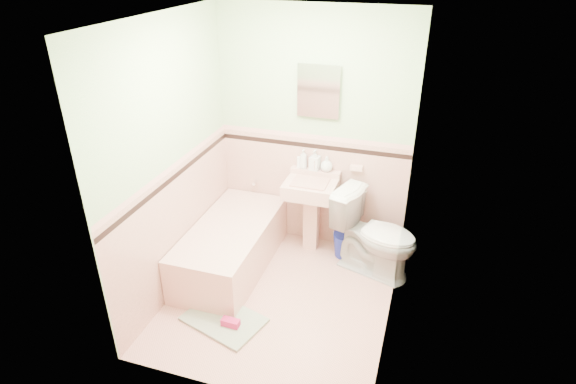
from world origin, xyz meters
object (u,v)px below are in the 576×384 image
(soap_bottle_mid, at_px, (315,160))
(bucket, at_px, (345,245))
(shoe, at_px, (231,323))
(bathtub, at_px, (231,247))
(medicine_cabinet, at_px, (319,91))
(soap_bottle_right, at_px, (327,164))
(sink, at_px, (310,217))
(soap_bottle_left, at_px, (303,159))
(toilet, at_px, (376,235))

(soap_bottle_mid, relative_size, bucket, 0.82)
(soap_bottle_mid, height_order, shoe, soap_bottle_mid)
(bathtub, height_order, soap_bottle_mid, soap_bottle_mid)
(medicine_cabinet, relative_size, soap_bottle_right, 2.76)
(medicine_cabinet, distance_m, soap_bottle_right, 0.75)
(bathtub, distance_m, soap_bottle_mid, 1.24)
(bucket, distance_m, shoe, 1.55)
(medicine_cabinet, height_order, shoe, medicine_cabinet)
(sink, xyz_separation_m, soap_bottle_left, (-0.13, 0.18, 0.57))
(shoe, bearing_deg, sink, 78.22)
(soap_bottle_right, height_order, toilet, soap_bottle_right)
(soap_bottle_left, distance_m, toilet, 1.07)
(soap_bottle_left, bearing_deg, soap_bottle_right, 0.00)
(medicine_cabinet, distance_m, soap_bottle_left, 0.73)
(sink, xyz_separation_m, soap_bottle_mid, (-0.01, 0.18, 0.58))
(medicine_cabinet, xyz_separation_m, soap_bottle_mid, (-0.01, -0.03, -0.71))
(toilet, bearing_deg, sink, 94.74)
(bathtub, relative_size, bucket, 5.67)
(soap_bottle_mid, xyz_separation_m, bucket, (0.40, -0.17, -0.85))
(bucket, bearing_deg, soap_bottle_left, 161.98)
(soap_bottle_left, height_order, toilet, soap_bottle_left)
(medicine_cabinet, distance_m, shoe, 2.30)
(soap_bottle_right, bearing_deg, medicine_cabinet, 165.30)
(sink, height_order, medicine_cabinet, medicine_cabinet)
(medicine_cabinet, bearing_deg, bucket, -27.20)
(bucket, bearing_deg, soap_bottle_mid, 156.99)
(soap_bottle_right, relative_size, bucket, 0.61)
(bathtub, height_order, bucket, bathtub)
(soap_bottle_left, relative_size, toilet, 0.24)
(soap_bottle_right, distance_m, shoe, 1.84)
(soap_bottle_right, xyz_separation_m, shoe, (-0.44, -1.54, -0.90))
(medicine_cabinet, relative_size, toilet, 0.52)
(bathtub, height_order, shoe, bathtub)
(sink, relative_size, bucket, 3.11)
(soap_bottle_mid, bearing_deg, medicine_cabinet, 69.57)
(bathtub, bearing_deg, soap_bottle_mid, 46.71)
(soap_bottle_left, xyz_separation_m, soap_bottle_mid, (0.12, 0.00, 0.01))
(sink, distance_m, toilet, 0.73)
(soap_bottle_mid, relative_size, shoe, 1.38)
(soap_bottle_left, distance_m, shoe, 1.81)
(bucket, xyz_separation_m, shoe, (-0.72, -1.37, -0.07))
(medicine_cabinet, bearing_deg, soap_bottle_left, -167.37)
(soap_bottle_mid, xyz_separation_m, toilet, (0.72, -0.34, -0.56))
(bucket, bearing_deg, soap_bottle_right, 148.28)
(bathtub, distance_m, medicine_cabinet, 1.78)
(medicine_cabinet, height_order, toilet, medicine_cabinet)
(medicine_cabinet, xyz_separation_m, soap_bottle_left, (-0.13, -0.03, -0.72))
(sink, xyz_separation_m, bucket, (0.39, 0.01, -0.28))
(bathtub, bearing_deg, shoe, -67.27)
(medicine_cabinet, height_order, soap_bottle_right, medicine_cabinet)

